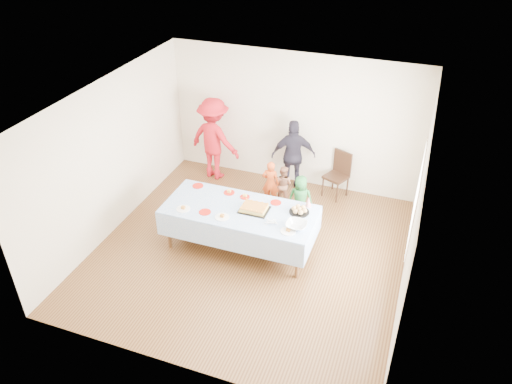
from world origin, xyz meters
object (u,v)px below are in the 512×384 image
adult_left (214,139)px  party_table (240,212)px  birthday_cake (254,208)px  dining_chair (339,172)px

adult_left → party_table: bearing=135.7°
party_table → birthday_cake: 0.26m
party_table → dining_chair: (1.20, 2.21, -0.21)m
party_table → birthday_cake: birthday_cake is taller
party_table → dining_chair: 2.52m
party_table → birthday_cake: (0.24, 0.05, 0.09)m
birthday_cake → party_table: bearing=-169.0°
party_table → birthday_cake: bearing=11.0°
party_table → dining_chair: bearing=61.5°
party_table → adult_left: (-1.36, 2.05, 0.14)m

